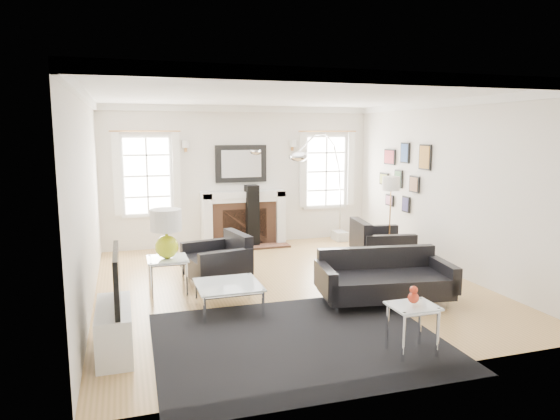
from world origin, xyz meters
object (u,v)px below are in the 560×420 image
object	(u,v)px
arc_floor_lamp	(321,185)
gourd_lamp	(166,230)
sofa	(383,280)
coffee_table	(228,286)
fireplace	(244,219)
armchair_left	(220,261)
armchair_right	(378,245)

from	to	relation	value
arc_floor_lamp	gourd_lamp	bearing A→B (deg)	-144.80
sofa	coffee_table	size ratio (longest dim) A/B	2.32
coffee_table	fireplace	bearing A→B (deg)	73.58
sofa	arc_floor_lamp	size ratio (longest dim) A/B	0.80
sofa	armchair_left	world-z (taller)	armchair_left
armchair_left	gourd_lamp	xyz separation A→B (m)	(-0.82, -0.52, 0.62)
sofa	armchair_right	size ratio (longest dim) A/B	1.68
fireplace	arc_floor_lamp	world-z (taller)	arc_floor_lamp
sofa	arc_floor_lamp	distance (m)	3.35
arc_floor_lamp	sofa	bearing A→B (deg)	-96.83
coffee_table	gourd_lamp	bearing A→B (deg)	136.09
gourd_lamp	armchair_right	bearing A→B (deg)	10.99
coffee_table	armchair_right	bearing A→B (deg)	25.34
armchair_left	arc_floor_lamp	distance (m)	3.02
fireplace	arc_floor_lamp	bearing A→B (deg)	-28.44
sofa	coffee_table	world-z (taller)	sofa
gourd_lamp	arc_floor_lamp	xyz separation A→B (m)	(3.14, 2.22, 0.29)
fireplace	armchair_left	distance (m)	2.63
sofa	fireplace	bearing A→B (deg)	104.17
sofa	arc_floor_lamp	xyz separation A→B (m)	(0.38, 3.19, 0.95)
arc_floor_lamp	armchair_left	bearing A→B (deg)	-143.87
coffee_table	armchair_left	bearing A→B (deg)	84.36
sofa	armchair_left	bearing A→B (deg)	142.60
sofa	armchair_right	distance (m)	1.86
armchair_right	arc_floor_lamp	world-z (taller)	arc_floor_lamp
gourd_lamp	fireplace	bearing A→B (deg)	59.14
sofa	armchair_left	size ratio (longest dim) A/B	1.74
sofa	arc_floor_lamp	world-z (taller)	arc_floor_lamp
coffee_table	sofa	bearing A→B (deg)	-8.17
fireplace	armchair_left	size ratio (longest dim) A/B	1.58
gourd_lamp	arc_floor_lamp	distance (m)	3.86
coffee_table	gourd_lamp	size ratio (longest dim) A/B	1.20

